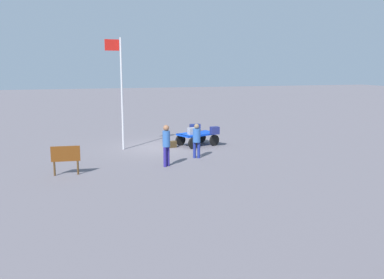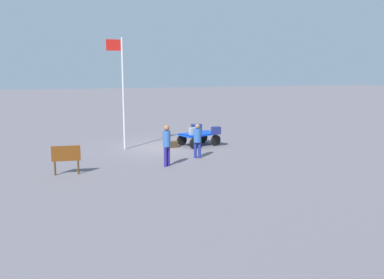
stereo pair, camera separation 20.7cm
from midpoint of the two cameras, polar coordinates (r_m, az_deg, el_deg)
name	(u,v)px [view 2 (the right image)]	position (r m, az deg, el deg)	size (l,w,h in m)	color
ground_plane	(161,147)	(23.04, -3.86, -1.00)	(120.00, 120.00, 0.00)	slate
luggage_cart	(198,137)	(23.27, 1.13, 0.39)	(2.37, 1.92, 0.70)	#0B39C9
suitcase_navy	(196,128)	(23.91, 0.85, 1.61)	(0.61, 0.32, 0.40)	navy
suitcase_tan	(216,130)	(22.88, 3.50, 1.22)	(0.47, 0.36, 0.40)	navy
suitcase_maroon	(194,131)	(22.78, 0.52, 1.14)	(0.53, 0.40, 0.36)	gray
suitcase_dark	(172,144)	(22.84, -2.44, -0.65)	(0.62, 0.36, 0.34)	#42311B
worker_lead	(197,138)	(20.09, 1.03, 0.20)	(0.48, 0.48, 1.64)	navy
worker_trailing	(167,142)	(18.43, -3.09, -0.36)	(0.45, 0.45, 1.83)	navy
flagpole	(122,86)	(22.20, -9.15, 7.11)	(0.85, 0.21, 5.73)	silver
signboard	(66,156)	(17.74, -16.20, -2.08)	(1.13, 0.15, 1.18)	#4C3319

